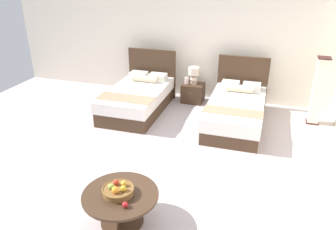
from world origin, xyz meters
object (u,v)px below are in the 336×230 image
Objects in this scene: table_lamp at (194,73)px; bed_near_corner at (236,110)px; fruit_bowl at (118,190)px; bed_near_window at (138,98)px; coffee_table at (121,201)px; floor_lamp_corner at (318,91)px; loose_apple at (125,205)px; nightstand at (193,93)px; vase at (187,80)px.

bed_near_corner is at bearing -38.61° from table_lamp.
bed_near_window is at bearing 108.68° from fruit_bowl.
bed_near_window is 3.65m from fruit_bowl.
coffee_table is 0.69× the size of floor_lamp_corner.
bed_near_window is 28.12× the size of loose_apple.
fruit_bowl reaches higher than nightstand.
table_lamp reaches higher than vase.
loose_apple is (-0.84, -3.66, 0.20)m from bed_near_corner.
vase is at bearing -165.32° from nightstand.
floor_lamp_corner is (2.70, -0.39, 0.00)m from table_lamp.
bed_near_window is 2.17× the size of coffee_table.
table_lamp is at bearing 90.00° from nightstand.
bed_near_window reaches higher than vase.
bed_near_corner is 29.72× the size of loose_apple.
nightstand is at bearing 93.79° from loose_apple.
nightstand is 0.35m from vase.
loose_apple is at bearing -47.30° from fruit_bowl.
table_lamp is 4.59m from loose_apple.
nightstand is at bearing 14.68° from vase.
loose_apple is at bearing -52.07° from coffee_table.
nightstand is at bearing 40.45° from bed_near_window.
table_lamp is at bearing 91.49° from fruit_bowl.
fruit_bowl reaches higher than loose_apple.
nightstand is 0.52× the size of coffee_table.
floor_lamp_corner is (2.57, 3.97, 0.36)m from coffee_table.
fruit_bowl is (-1.03, -3.46, 0.22)m from bed_near_corner.
loose_apple is at bearing -84.25° from vase.
nightstand is 1.26× the size of table_lamp.
bed_near_corner reaches higher than table_lamp.
loose_apple is at bearing -86.21° from nightstand.
bed_near_corner is 1.57m from vase.
bed_near_corner is 3.59m from coffee_table.
floor_lamp_corner is (2.70, -0.37, 0.48)m from nightstand.
vase is at bearing 43.61° from bed_near_window.
coffee_table is (0.13, -4.34, 0.12)m from nightstand.
bed_near_window is 1.49× the size of floor_lamp_corner.
fruit_bowl is (0.11, -4.37, -0.19)m from table_lamp.
bed_near_corner is 3.76m from loose_apple.
table_lamp is 0.23m from vase.
fruit_bowl is (1.17, -3.45, 0.21)m from bed_near_window.
vase is at bearing 93.53° from fruit_bowl.
bed_near_corner is 2.30× the size of coffee_table.
bed_near_corner is 13.33× the size of vase.
floor_lamp_corner is (3.75, 0.53, 0.40)m from bed_near_window.
bed_near_window is at bearing -136.39° from vase.
table_lamp is 0.42× the size of coffee_table.
bed_near_corner reaches higher than loose_apple.
coffee_table is 2.41× the size of fruit_bowl.
bed_near_window reaches higher than table_lamp.
coffee_table is at bearing -88.24° from table_lamp.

